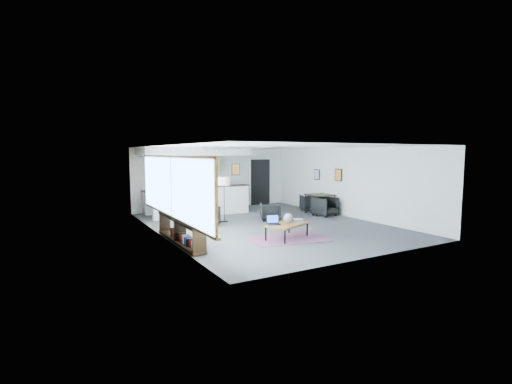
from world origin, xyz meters
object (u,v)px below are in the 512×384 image
floor_lamp (224,183)px  dining_table (320,196)px  laptop (273,222)px  book_stack (297,220)px  armchair_left (206,214)px  coffee_table (287,224)px  ceramic_pot (288,218)px  armchair_right (270,211)px  dining_chair_far (311,204)px  dining_chair_near (325,207)px  microwave (212,183)px

floor_lamp → dining_table: floor_lamp is taller
laptop → dining_table: dining_table is taller
book_stack → dining_table: size_ratio=0.31×
armchair_left → coffee_table: bearing=108.3°
laptop → armchair_left: 2.98m
coffee_table → armchair_left: bearing=88.6°
floor_lamp → ceramic_pot: bearing=-81.0°
armchair_right → floor_lamp: 1.93m
armchair_left → dining_chair_far: size_ratio=1.10×
ceramic_pot → book_stack: (0.30, 0.00, -0.09)m
armchair_left → laptop: bearing=101.8°
coffee_table → dining_chair_near: 4.17m
dining_chair_far → book_stack: bearing=67.6°
floor_lamp → dining_chair_far: floor_lamp is taller
coffee_table → ceramic_pot: bearing=8.8°
laptop → coffee_table: bearing=4.2°
dining_chair_far → dining_table: bearing=110.6°
floor_lamp → dining_chair_far: bearing=3.0°
laptop → dining_chair_near: (3.80, 2.33, -0.17)m
dining_chair_far → dining_chair_near: bearing=103.4°
dining_chair_far → floor_lamp: bearing=23.2°
laptop → dining_chair_near: size_ratio=0.61×
laptop → armchair_right: (1.49, 2.57, -0.16)m
armchair_right → dining_chair_near: size_ratio=1.01×
armchair_left → book_stack: bearing=114.5°
armchair_right → floor_lamp: size_ratio=0.44×
laptop → dining_chair_near: 4.46m
laptop → ceramic_pot: size_ratio=1.50×
book_stack → dining_table: (3.15, 2.85, 0.23)m
coffee_table → book_stack: size_ratio=4.89×
floor_lamp → armchair_left: bearing=-158.8°
armchair_left → dining_chair_far: armchair_left is taller
ceramic_pot → microwave: size_ratio=0.51×
dining_chair_far → microwave: size_ratio=1.22×
armchair_left → dining_chair_far: 4.79m
ceramic_pot → floor_lamp: 3.35m
book_stack → dining_table: bearing=42.1°
dining_chair_far → ceramic_pot: bearing=65.0°
laptop → ceramic_pot: 0.48m
book_stack → armchair_right: (0.72, 2.62, -0.13)m
armchair_left → dining_chair_near: bearing=169.1°
microwave → laptop: bearing=-88.8°
laptop → dining_chair_far: laptop is taller
armchair_right → floor_lamp: floor_lamp is taller
dining_chair_far → microwave: microwave is taller
armchair_right → microwave: microwave is taller
floor_lamp → dining_chair_near: bearing=-12.2°
ceramic_pot → armchair_left: size_ratio=0.38×
armchair_right → dining_chair_far: (2.43, 0.80, -0.01)m
coffee_table → floor_lamp: bearing=73.4°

